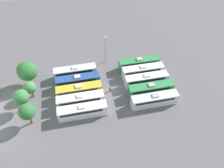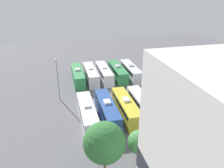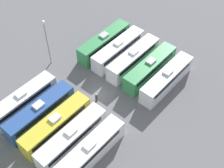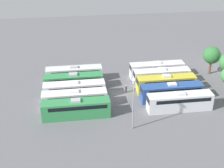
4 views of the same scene
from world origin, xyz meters
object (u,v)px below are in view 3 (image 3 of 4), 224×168
at_px(bus_6, 72,137).
at_px(worker_person, 96,98).
at_px(light_pole, 46,36).
at_px(bus_7, 56,125).
at_px(bus_4, 104,42).
at_px(bus_9, 23,101).
at_px(bus_2, 133,58).
at_px(bus_5, 90,151).
at_px(bus_3, 118,50).
at_px(bus_1, 150,68).
at_px(bus_8, 40,112).
at_px(bus_0, 167,79).

distance_m(bus_6, worker_person, 8.64).
bearing_deg(light_pole, bus_7, 141.97).
xyz_separation_m(bus_4, bus_9, (0.19, 18.53, 0.00)).
xyz_separation_m(bus_2, light_pole, (11.56, 9.04, 4.38)).
bearing_deg(bus_5, bus_2, -69.24).
bearing_deg(worker_person, light_pole, -5.25).
xyz_separation_m(bus_2, bus_6, (-3.48, 18.25, 0.00)).
height_order(bus_3, bus_9, same).
height_order(bus_2, bus_4, same).
xyz_separation_m(bus_1, light_pole, (15.15, 9.08, 4.38)).
bearing_deg(bus_1, bus_4, 0.61).
height_order(bus_2, light_pole, light_pole).
xyz_separation_m(bus_5, worker_person, (6.27, -8.00, -0.95)).
distance_m(bus_1, bus_8, 19.53).
xyz_separation_m(bus_2, worker_person, (-0.61, 10.16, -0.95)).
height_order(bus_3, bus_7, same).
xyz_separation_m(bus_3, bus_8, (-0.16, 18.29, 0.00)).
xyz_separation_m(bus_1, bus_5, (-3.29, 18.20, 0.00)).
distance_m(bus_1, light_pole, 18.19).
xyz_separation_m(bus_6, bus_9, (10.46, 0.35, 0.00)).
bearing_deg(bus_7, bus_0, -111.05).
bearing_deg(bus_1, worker_person, 73.70).
bearing_deg(worker_person, bus_5, 128.09).
distance_m(bus_4, light_pole, 11.06).
xyz_separation_m(bus_0, bus_7, (6.94, 18.04, 0.00)).
xyz_separation_m(bus_2, bus_4, (6.79, 0.07, 0.00)).
distance_m(bus_3, worker_person, 11.05).
relative_size(bus_9, worker_person, 7.01).
relative_size(bus_6, bus_8, 1.00).
height_order(bus_0, worker_person, bus_0).
distance_m(bus_2, bus_6, 18.58).
xyz_separation_m(bus_2, bus_3, (3.48, -0.06, 0.00)).
distance_m(bus_0, bus_9, 23.20).
height_order(bus_7, light_pole, light_pole).
bearing_deg(bus_7, bus_1, -100.50).
xyz_separation_m(bus_3, bus_7, (-3.69, 18.30, 0.00)).
height_order(bus_3, bus_6, same).
distance_m(bus_2, bus_9, 19.87).
bearing_deg(bus_3, bus_8, 90.50).
height_order(bus_7, worker_person, bus_7).
bearing_deg(bus_4, bus_5, 127.09).
relative_size(bus_0, bus_6, 1.00).
bearing_deg(bus_8, light_pole, -48.13).
height_order(bus_0, bus_4, same).
height_order(bus_0, bus_5, same).
xyz_separation_m(bus_8, worker_person, (-3.93, -8.07, -0.95)).
distance_m(bus_0, bus_4, 13.94).
distance_m(bus_5, bus_7, 6.68).
distance_m(bus_2, bus_4, 6.79).
bearing_deg(bus_5, bus_1, -79.74).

